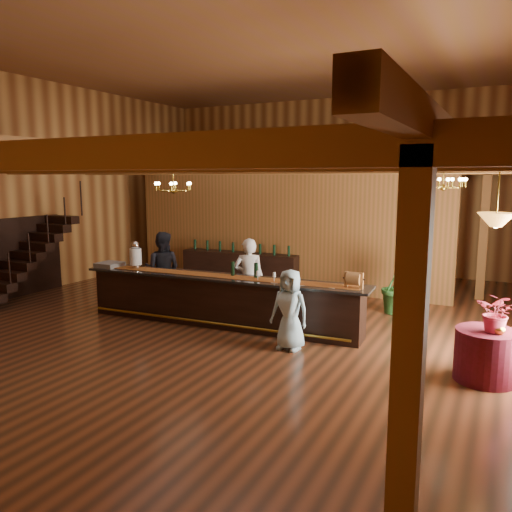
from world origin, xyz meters
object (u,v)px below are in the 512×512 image
at_px(backbar_shelf, 240,269).
at_px(bartender, 249,279).
at_px(staff_second, 162,270).
at_px(tasting_bar, 220,300).
at_px(guest, 290,310).
at_px(floor_plant, 397,286).
at_px(raffle_drum, 354,279).
at_px(pendant_lamp, 496,220).
at_px(round_table, 486,355).
at_px(beverage_dispenser, 136,255).
at_px(chandelier_left, 173,186).
at_px(chandelier_right, 443,182).

bearing_deg(backbar_shelf, bartender, -60.67).
bearing_deg(staff_second, backbar_shelf, -119.12).
distance_m(tasting_bar, bartender, 0.81).
relative_size(guest, floor_plant, 1.13).
bearing_deg(raffle_drum, staff_second, 173.62).
bearing_deg(backbar_shelf, pendant_lamp, -35.40).
bearing_deg(round_table, beverage_dispenser, 175.42).
bearing_deg(tasting_bar, round_table, -10.93).
bearing_deg(beverage_dispenser, chandelier_left, 8.91).
bearing_deg(floor_plant, pendant_lamp, -58.54).
bearing_deg(staff_second, chandelier_right, 168.64).
height_order(backbar_shelf, guest, guest).
bearing_deg(beverage_dispenser, pendant_lamp, -4.58).
xyz_separation_m(beverage_dispenser, chandelier_left, (0.95, 0.15, 1.51)).
xyz_separation_m(chandelier_left, floor_plant, (4.19, 2.44, -2.18)).
distance_m(raffle_drum, guest, 1.30).
relative_size(tasting_bar, staff_second, 3.49).
height_order(pendant_lamp, staff_second, pendant_lamp).
distance_m(tasting_bar, chandelier_left, 2.57).
bearing_deg(pendant_lamp, floor_plant, 121.46).
bearing_deg(guest, staff_second, 164.01).
distance_m(backbar_shelf, guest, 5.27).
bearing_deg(guest, backbar_shelf, 131.93).
relative_size(tasting_bar, bartender, 3.54).
bearing_deg(beverage_dispenser, backbar_shelf, 79.23).
bearing_deg(chandelier_right, pendant_lamp, -64.75).
height_order(raffle_drum, chandelier_right, chandelier_right).
distance_m(beverage_dispenser, raffle_drum, 4.84).
height_order(bartender, staff_second, staff_second).
xyz_separation_m(chandelier_left, guest, (2.99, -0.77, -2.10)).
bearing_deg(round_table, raffle_drum, 161.12).
xyz_separation_m(raffle_drum, pendant_lamp, (2.25, -0.77, 1.21)).
bearing_deg(beverage_dispenser, floor_plant, 26.71).
xyz_separation_m(round_table, chandelier_left, (-6.13, 0.72, 2.43)).
xyz_separation_m(beverage_dispenser, round_table, (7.08, -0.57, -0.92)).
distance_m(backbar_shelf, chandelier_left, 4.11).
distance_m(tasting_bar, beverage_dispenser, 2.25).
xyz_separation_m(tasting_bar, backbar_shelf, (-1.44, 3.43, -0.05)).
height_order(tasting_bar, backbar_shelf, tasting_bar).
distance_m(chandelier_right, floor_plant, 2.69).
height_order(beverage_dispenser, pendant_lamp, pendant_lamp).
height_order(backbar_shelf, chandelier_left, chandelier_left).
relative_size(pendant_lamp, bartender, 0.52).
xyz_separation_m(bartender, guest, (1.52, -1.35, -0.16)).
bearing_deg(bartender, floor_plant, -168.30).
xyz_separation_m(staff_second, guest, (3.78, -1.34, -0.17)).
bearing_deg(chandelier_right, raffle_drum, -134.33).
xyz_separation_m(beverage_dispenser, chandelier_right, (6.11, 1.50, 1.60)).
height_order(tasting_bar, raffle_drum, raffle_drum).
relative_size(chandelier_right, floor_plant, 0.63).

